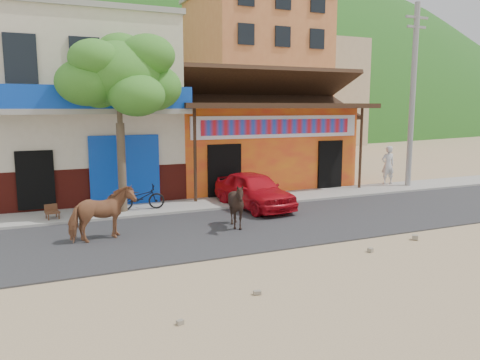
% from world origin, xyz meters
% --- Properties ---
extents(ground, '(120.00, 120.00, 0.00)m').
position_xyz_m(ground, '(0.00, 0.00, 0.00)').
color(ground, '#9E825B').
rests_on(ground, ground).
extents(road, '(60.00, 5.00, 0.04)m').
position_xyz_m(road, '(0.00, 2.50, 0.02)').
color(road, '#28282B').
rests_on(road, ground).
extents(sidewalk, '(60.00, 2.00, 0.12)m').
position_xyz_m(sidewalk, '(0.00, 6.00, 0.06)').
color(sidewalk, gray).
rests_on(sidewalk, ground).
extents(dance_club, '(8.00, 6.00, 3.60)m').
position_xyz_m(dance_club, '(2.00, 10.00, 1.80)').
color(dance_club, orange).
rests_on(dance_club, ground).
extents(cafe_building, '(7.00, 6.00, 7.00)m').
position_xyz_m(cafe_building, '(-5.50, 10.00, 3.50)').
color(cafe_building, beige).
rests_on(cafe_building, ground).
extents(apartment_front, '(9.00, 9.00, 12.00)m').
position_xyz_m(apartment_front, '(9.00, 24.00, 6.00)').
color(apartment_front, '#CC723F').
rests_on(apartment_front, ground).
extents(apartment_rear, '(8.00, 8.00, 10.00)m').
position_xyz_m(apartment_rear, '(18.00, 30.00, 5.00)').
color(apartment_rear, tan).
rests_on(apartment_rear, ground).
extents(hillside, '(100.00, 40.00, 24.00)m').
position_xyz_m(hillside, '(0.00, 70.00, 12.00)').
color(hillside, '#194C14').
rests_on(hillside, ground).
extents(tree, '(3.00, 3.00, 6.00)m').
position_xyz_m(tree, '(-4.60, 5.80, 3.12)').
color(tree, '#2D721E').
rests_on(tree, sidewalk).
extents(utility_pole, '(0.24, 0.24, 8.00)m').
position_xyz_m(utility_pole, '(8.20, 6.00, 4.12)').
color(utility_pole, gray).
rests_on(utility_pole, sidewalk).
extents(cow_tan, '(1.89, 1.24, 1.47)m').
position_xyz_m(cow_tan, '(-5.68, 2.69, 0.77)').
color(cow_tan, '#99603D').
rests_on(cow_tan, road).
extents(cow_dark, '(1.68, 1.64, 1.39)m').
position_xyz_m(cow_dark, '(-1.81, 2.42, 0.74)').
color(cow_dark, black).
rests_on(cow_dark, road).
extents(red_car, '(1.94, 3.99, 1.31)m').
position_xyz_m(red_car, '(-0.13, 4.80, 0.69)').
color(red_car, red).
rests_on(red_car, road).
extents(scooter, '(1.70, 0.75, 0.86)m').
position_xyz_m(scooter, '(-4.00, 5.80, 0.55)').
color(scooter, black).
rests_on(scooter, sidewalk).
extents(pedestrian, '(0.71, 0.53, 1.77)m').
position_xyz_m(pedestrian, '(7.62, 6.70, 1.00)').
color(pedestrian, silver).
rests_on(pedestrian, sidewalk).
extents(cafe_chair_right, '(0.47, 0.47, 0.85)m').
position_xyz_m(cafe_chair_right, '(-6.87, 5.57, 0.54)').
color(cafe_chair_right, '#52331B').
rests_on(cafe_chair_right, sidewalk).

